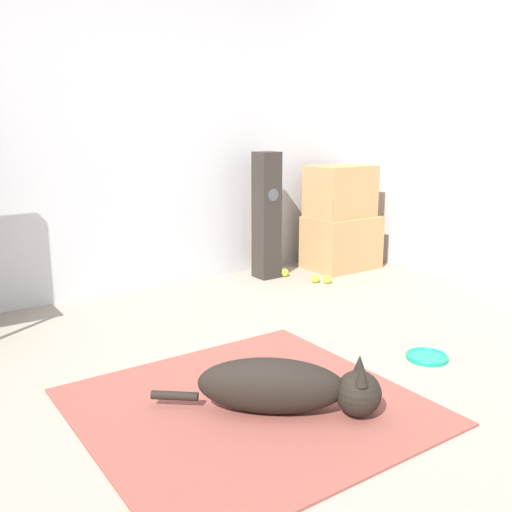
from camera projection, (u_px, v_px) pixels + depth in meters
name	position (u px, v px, depth m)	size (l,w,h in m)	color
ground_plane	(246.00, 418.00, 2.43)	(12.00, 12.00, 0.00)	#9E9384
wall_back	(72.00, 116.00, 3.82)	(8.00, 0.06, 2.55)	silver
area_rug	(249.00, 406.00, 2.52)	(1.40, 1.34, 0.01)	#934C42
dog	(288.00, 387.00, 2.43)	(0.80, 0.69, 0.25)	black
frisbee	(427.00, 357.00, 3.03)	(0.22, 0.22, 0.03)	#199E7A
cardboard_box_lower	(341.00, 242.00, 4.91)	(0.59, 0.43, 0.45)	tan
cardboard_box_upper	(340.00, 191.00, 4.81)	(0.52, 0.38, 0.43)	tan
floor_speaker	(267.00, 216.00, 4.54)	(0.17, 0.18, 1.01)	#2D2823
tennis_ball_by_boxes	(327.00, 279.00, 4.46)	(0.07, 0.07, 0.07)	#C6E033
tennis_ball_near_speaker	(315.00, 279.00, 4.48)	(0.07, 0.07, 0.07)	#C6E033
tennis_ball_loose_on_carpet	(285.00, 273.00, 4.66)	(0.07, 0.07, 0.07)	#C6E033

